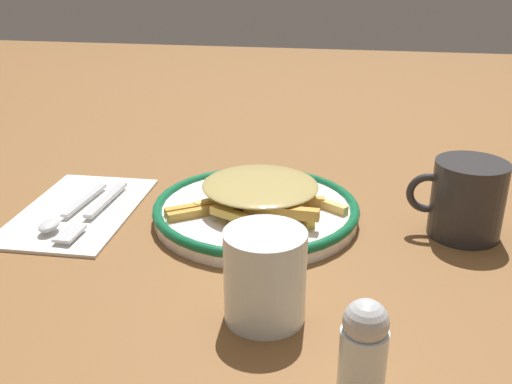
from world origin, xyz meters
name	(u,v)px	position (x,y,z in m)	size (l,w,h in m)	color
ground_plane	(256,219)	(0.00, 0.00, 0.00)	(2.60, 2.60, 0.00)	brown
plate	(256,210)	(0.00, 0.00, 0.01)	(0.26, 0.26, 0.02)	white
fries_heap	(260,191)	(0.00, 0.00, 0.04)	(0.22, 0.19, 0.04)	gold
napkin	(79,209)	(0.23, 0.02, 0.00)	(0.14, 0.23, 0.01)	white
fork	(95,210)	(0.20, 0.03, 0.01)	(0.02, 0.18, 0.01)	silver
spoon	(64,215)	(0.23, 0.05, 0.01)	(0.03, 0.15, 0.01)	silver
water_glass	(265,276)	(-0.04, 0.21, 0.04)	(0.08, 0.08, 0.09)	silver
coffee_mug	(466,198)	(-0.25, 0.00, 0.05)	(0.11, 0.08, 0.09)	#2D2B2D
salt_shaker	(363,352)	(-0.13, 0.30, 0.04)	(0.04, 0.04, 0.09)	silver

